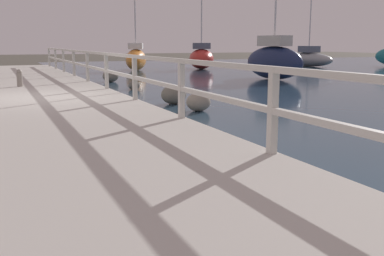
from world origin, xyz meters
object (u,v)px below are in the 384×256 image
at_px(sailboat_orange, 136,59).
at_px(sailboat_gray, 309,58).
at_px(sailboat_red, 201,58).
at_px(sailboat_navy, 274,60).
at_px(mooring_bollard, 20,78).

bearing_deg(sailboat_orange, sailboat_gray, 20.79).
height_order(sailboat_orange, sailboat_gray, sailboat_gray).
bearing_deg(sailboat_gray, sailboat_orange, -172.63).
distance_m(sailboat_red, sailboat_navy, 9.13).
relative_size(mooring_bollard, sailboat_red, 0.08).
xyz_separation_m(mooring_bollard, sailboat_red, (11.81, 11.68, 0.14)).
height_order(sailboat_orange, sailboat_navy, sailboat_navy).
height_order(mooring_bollard, sailboat_red, sailboat_red).
distance_m(mooring_bollard, sailboat_gray, 23.83).
bearing_deg(sailboat_gray, mooring_bollard, -142.24).
bearing_deg(mooring_bollard, sailboat_gray, 29.97).
distance_m(mooring_bollard, sailboat_red, 16.60).
xyz_separation_m(sailboat_red, sailboat_gray, (8.84, 0.23, -0.16)).
bearing_deg(sailboat_orange, sailboat_navy, -46.69).
bearing_deg(sailboat_navy, sailboat_orange, 103.97).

